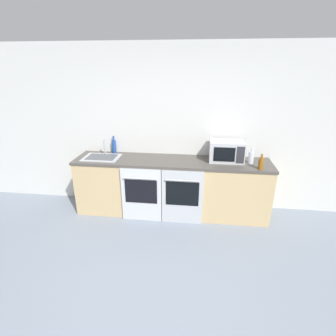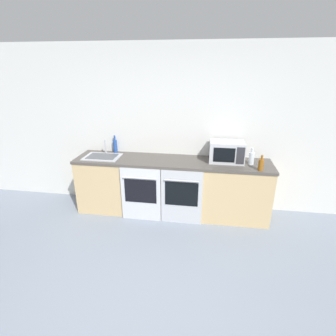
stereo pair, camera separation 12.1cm
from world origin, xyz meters
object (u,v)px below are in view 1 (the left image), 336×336
object	(u,v)px
microwave	(226,151)
bottle_blue	(114,146)
bottle_clear	(251,157)
sink	(102,157)
oven_right	(182,197)
bottle_amber	(261,163)
oven_left	(141,195)

from	to	relation	value
microwave	bottle_blue	bearing A→B (deg)	174.39
bottle_clear	sink	xyz separation A→B (m)	(-2.29, -0.03, -0.08)
oven_right	bottle_amber	xyz separation A→B (m)	(1.08, 0.09, 0.55)
oven_right	microwave	xyz separation A→B (m)	(0.63, 0.39, 0.62)
microwave	bottle_blue	size ratio (longest dim) A/B	1.78
microwave	bottle_clear	size ratio (longest dim) A/B	2.05
microwave	bottle_clear	xyz separation A→B (m)	(0.36, -0.07, -0.06)
microwave	bottle_clear	bearing A→B (deg)	-11.28
microwave	bottle_blue	world-z (taller)	microwave
oven_left	sink	world-z (taller)	sink
bottle_clear	sink	bearing A→B (deg)	-179.15
bottle_clear	sink	world-z (taller)	bottle_clear
oven_left	microwave	distance (m)	1.45
bottle_blue	bottle_clear	bearing A→B (deg)	-6.56
bottle_amber	microwave	bearing A→B (deg)	146.22
microwave	sink	world-z (taller)	microwave
oven_left	bottle_blue	bearing A→B (deg)	134.64
microwave	bottle_clear	world-z (taller)	microwave
sink	bottle_blue	bearing A→B (deg)	67.26
oven_left	bottle_amber	world-z (taller)	bottle_amber
bottle_blue	bottle_clear	xyz separation A→B (m)	(2.17, -0.25, -0.01)
oven_right	bottle_amber	size ratio (longest dim) A/B	3.89
bottle_amber	bottle_clear	distance (m)	0.25
bottle_blue	bottle_amber	size ratio (longest dim) A/B	1.30
oven_right	microwave	world-z (taller)	microwave
oven_right	bottle_blue	xyz separation A→B (m)	(-1.18, 0.57, 0.57)
oven_left	sink	bearing A→B (deg)	157.15
oven_left	bottle_blue	distance (m)	0.99
bottle_blue	bottle_amber	world-z (taller)	bottle_blue
oven_left	bottle_clear	distance (m)	1.73
bottle_blue	bottle_clear	size ratio (longest dim) A/B	1.15
oven_left	bottle_amber	bearing A→B (deg)	3.03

